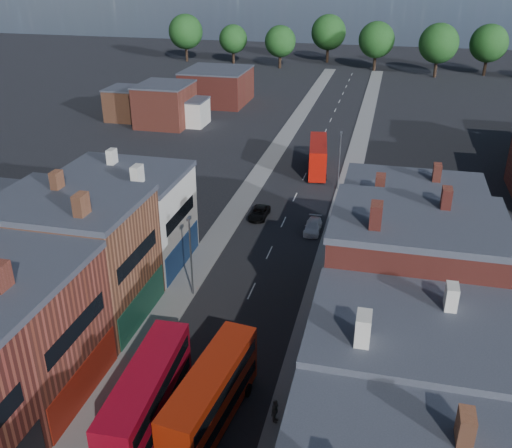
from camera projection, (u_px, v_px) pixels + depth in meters
The scene contains 10 objects.
pavement_west at pixel (236, 210), 71.69m from camera, with size 3.00×200.00×0.12m, color gray.
pavement_east at pixel (339, 220), 68.94m from camera, with size 3.00×200.00×0.12m, color gray.
lamp_post_2 at pixel (191, 251), 51.85m from camera, with size 0.25×0.70×8.12m.
lamp_post_3 at pixel (340, 157), 76.01m from camera, with size 0.25×0.70×8.12m.
bus_0 at pixel (147, 397), 37.74m from camera, with size 3.14×11.25×4.82m.
bus_1 at pixel (211, 396), 38.00m from camera, with size 3.78×11.07×4.69m.
bus_2 at pixel (318, 156), 83.27m from camera, with size 3.80×10.89×4.61m.
car_2 at pixel (259, 213), 69.50m from camera, with size 2.06×4.46×1.24m, color black.
car_3 at pixel (313, 226), 65.99m from camera, with size 1.81×4.45×1.29m, color white.
ped_3 at pixel (275, 411), 38.78m from camera, with size 1.08×0.49×1.84m, color #615C53.
Camera 1 is at (11.29, -13.13, 29.16)m, focal length 40.00 mm.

